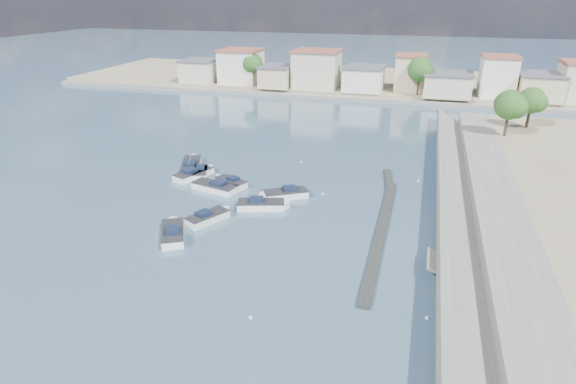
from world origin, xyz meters
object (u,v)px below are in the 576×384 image
object	(u,v)px
motorboat_e	(195,174)
motorboat_g	(200,174)
motorboat_a	(173,233)
motorboat_h	(264,205)
motorboat_d	(283,194)
motorboat_c	(213,187)
sailboat	(191,165)
motorboat_b	(209,217)
motorboat_f	(230,182)

from	to	relation	value
motorboat_e	motorboat_g	world-z (taller)	same
motorboat_a	motorboat_g	bearing A→B (deg)	106.17
motorboat_a	motorboat_h	world-z (taller)	same
motorboat_d	motorboat_e	xyz separation A→B (m)	(-12.85, 3.37, 0.00)
motorboat_c	sailboat	distance (m)	8.77
motorboat_d	sailboat	world-z (taller)	sailboat
motorboat_b	motorboat_g	world-z (taller)	same
motorboat_b	motorboat_h	world-z (taller)	same
motorboat_f	sailboat	bearing A→B (deg)	149.03
motorboat_d	motorboat_e	world-z (taller)	same
motorboat_d	motorboat_b	bearing A→B (deg)	-125.56
motorboat_c	motorboat_g	bearing A→B (deg)	132.63
motorboat_c	motorboat_h	bearing A→B (deg)	-23.97
motorboat_a	motorboat_e	xyz separation A→B (m)	(-5.18, 15.47, -0.00)
motorboat_e	sailboat	bearing A→B (deg)	124.66
motorboat_e	motorboat_a	bearing A→B (deg)	-71.49
motorboat_h	motorboat_a	bearing A→B (deg)	-126.82
motorboat_g	motorboat_d	bearing A→B (deg)	-16.49
motorboat_b	sailboat	size ratio (longest dim) A/B	0.56
motorboat_a	motorboat_f	world-z (taller)	same
motorboat_f	motorboat_h	distance (m)	8.16
motorboat_b	motorboat_e	xyz separation A→B (m)	(-7.17, 11.30, 0.00)
motorboat_e	sailboat	xyz separation A→B (m)	(-2.00, 2.90, 0.03)
motorboat_h	sailboat	distance (m)	16.76
motorboat_g	motorboat_c	bearing A→B (deg)	-47.37
motorboat_f	motorboat_h	bearing A→B (deg)	-40.36
sailboat	motorboat_b	bearing A→B (deg)	-57.13
motorboat_f	motorboat_g	world-z (taller)	same
motorboat_f	motorboat_h	world-z (taller)	same
motorboat_g	sailboat	size ratio (longest dim) A/B	0.54
motorboat_b	motorboat_h	bearing A→B (deg)	45.02
motorboat_d	motorboat_f	bearing A→B (deg)	166.29
motorboat_f	sailboat	distance (m)	8.65
motorboat_b	motorboat_d	distance (m)	9.75
motorboat_b	motorboat_g	bearing A→B (deg)	119.56
motorboat_b	motorboat_e	size ratio (longest dim) A/B	0.85
motorboat_g	motorboat_h	size ratio (longest dim) A/B	0.83
motorboat_e	motorboat_f	xyz separation A→B (m)	(5.42, -1.56, -0.00)
motorboat_b	motorboat_c	world-z (taller)	same
motorboat_e	motorboat_b	bearing A→B (deg)	-57.60
motorboat_b	motorboat_d	world-z (taller)	same
motorboat_b	motorboat_e	world-z (taller)	same
motorboat_d	motorboat_g	distance (m)	12.75
motorboat_a	motorboat_f	distance (m)	13.91
motorboat_h	motorboat_b	bearing A→B (deg)	-134.98
motorboat_g	sailboat	bearing A→B (deg)	134.75
motorboat_c	motorboat_f	world-z (taller)	same
motorboat_e	motorboat_h	world-z (taller)	same
motorboat_b	motorboat_e	distance (m)	13.39
motorboat_f	motorboat_g	bearing A→B (deg)	159.36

